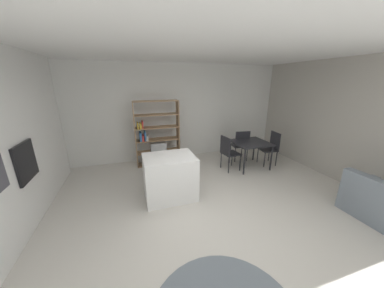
# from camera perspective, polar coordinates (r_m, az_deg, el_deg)

# --- Properties ---
(ground_plane) EXTENTS (9.75, 9.75, 0.00)m
(ground_plane) POSITION_cam_1_polar(r_m,az_deg,el_deg) (3.85, 4.76, -19.43)
(ground_plane) COLOR beige
(ceiling_slab) EXTENTS (7.09, 6.16, 0.06)m
(ceiling_slab) POSITION_cam_1_polar(r_m,az_deg,el_deg) (3.12, 6.26, 27.81)
(ceiling_slab) COLOR white
(ceiling_slab) RESTS_ON ground_plane
(back_partition) EXTENTS (7.09, 0.06, 2.84)m
(back_partition) POSITION_cam_1_polar(r_m,az_deg,el_deg) (6.06, -6.10, 9.06)
(back_partition) COLOR silver
(back_partition) RESTS_ON ground_plane
(right_partition_gray) EXTENTS (0.06, 6.16, 2.84)m
(right_partition_gray) POSITION_cam_1_polar(r_m,az_deg,el_deg) (5.59, 40.83, 4.13)
(right_partition_gray) COLOR #B2ADA3
(right_partition_gray) RESTS_ON ground_plane
(built_in_oven) EXTENTS (0.06, 0.60, 0.61)m
(built_in_oven) POSITION_cam_1_polar(r_m,az_deg,el_deg) (4.06, -40.33, -3.93)
(built_in_oven) COLOR black
(built_in_oven) RESTS_ON ground_plane
(kitchen_island) EXTENTS (1.02, 0.78, 0.90)m
(kitchen_island) POSITION_cam_1_polar(r_m,az_deg,el_deg) (4.11, -6.46, -9.47)
(kitchen_island) COLOR white
(kitchen_island) RESTS_ON ground_plane
(open_bookshelf) EXTENTS (1.23, 0.35, 1.83)m
(open_bookshelf) POSITION_cam_1_polar(r_m,az_deg,el_deg) (5.69, -10.57, 1.80)
(open_bookshelf) COLOR #997551
(open_bookshelf) RESTS_ON ground_plane
(dining_table) EXTENTS (0.95, 0.91, 0.73)m
(dining_table) POSITION_cam_1_polar(r_m,az_deg,el_deg) (5.67, 16.62, -0.21)
(dining_table) COLOR #232328
(dining_table) RESTS_ON ground_plane
(dining_chair_far) EXTENTS (0.49, 0.49, 0.94)m
(dining_chair_far) POSITION_cam_1_polar(r_m,az_deg,el_deg) (6.06, 13.96, 0.21)
(dining_chair_far) COLOR #232328
(dining_chair_far) RESTS_ON ground_plane
(dining_chair_window_side) EXTENTS (0.47, 0.46, 0.95)m
(dining_chair_window_side) POSITION_cam_1_polar(r_m,az_deg,el_deg) (6.10, 22.02, -0.49)
(dining_chair_window_side) COLOR #232328
(dining_chair_window_side) RESTS_ON ground_plane
(dining_chair_island_side) EXTENTS (0.47, 0.48, 0.95)m
(dining_chair_island_side) POSITION_cam_1_polar(r_m,az_deg,el_deg) (5.33, 10.41, -1.88)
(dining_chair_island_side) COLOR #232328
(dining_chair_island_side) RESTS_ON ground_plane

